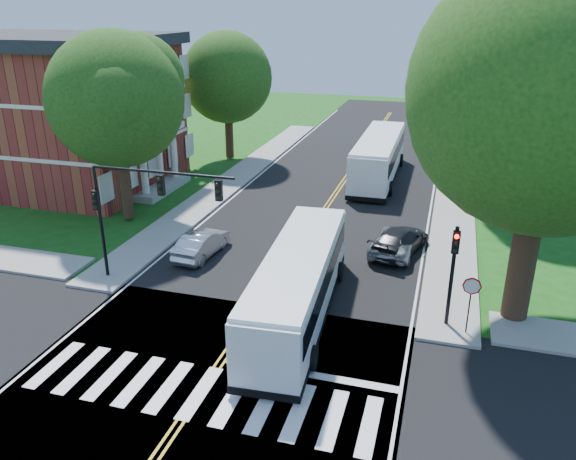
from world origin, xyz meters
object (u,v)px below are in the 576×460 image
at_px(signal_nw, 141,199).
at_px(bus_lead, 298,283).
at_px(bus_follow, 379,157).
at_px(hatchback, 202,244).
at_px(signal_ne, 453,264).
at_px(suv, 395,241).
at_px(dark_sedan, 399,240).

xyz_separation_m(signal_nw, bus_lead, (7.80, -0.93, -2.75)).
bearing_deg(bus_follow, hatchback, 67.02).
height_order(signal_nw, signal_ne, signal_nw).
xyz_separation_m(hatchback, suv, (10.02, 3.38, -0.03)).
height_order(bus_follow, suv, bus_follow).
relative_size(signal_ne, suv, 0.93).
relative_size(signal_ne, dark_sedan, 0.91).
bearing_deg(signal_ne, suv, 112.20).
height_order(bus_follow, hatchback, bus_follow).
distance_m(signal_ne, dark_sedan, 8.08).
distance_m(signal_nw, bus_lead, 8.32).
height_order(bus_lead, bus_follow, bus_follow).
bearing_deg(dark_sedan, hatchback, 35.06).
relative_size(bus_follow, dark_sedan, 2.66).
height_order(bus_follow, dark_sedan, bus_follow).
distance_m(bus_lead, hatchback, 8.28).
bearing_deg(hatchback, suv, -157.09).
relative_size(signal_nw, hatchback, 1.71).
bearing_deg(signal_nw, suv, 33.02).
bearing_deg(signal_nw, dark_sedan, 32.74).
relative_size(signal_nw, dark_sedan, 1.47).
height_order(signal_ne, suv, signal_ne).
xyz_separation_m(signal_ne, suv, (-2.94, 7.21, -2.30)).
bearing_deg(hatchback, bus_follow, -108.24).
distance_m(bus_follow, suv, 14.22).
relative_size(bus_follow, suv, 2.73).
distance_m(signal_nw, suv, 13.76).
distance_m(signal_nw, hatchback, 5.43).
bearing_deg(bus_lead, suv, -115.92).
distance_m(signal_ne, bus_lead, 6.47).
bearing_deg(suv, hatchback, 24.44).
relative_size(signal_nw, bus_follow, 0.55).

